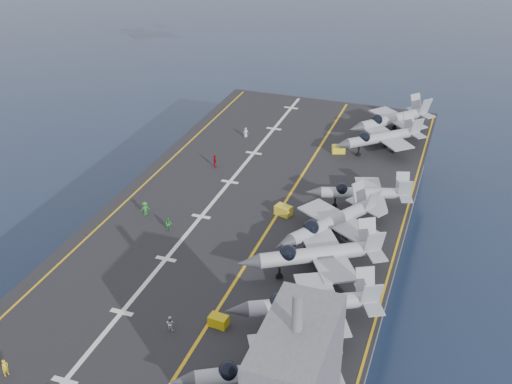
% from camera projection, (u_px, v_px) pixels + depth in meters
% --- Properties ---
extents(ground, '(500.00, 500.00, 0.00)m').
position_uv_depth(ground, '(246.00, 292.00, 84.76)').
color(ground, '#142135').
rests_on(ground, ground).
extents(hull, '(36.00, 90.00, 10.00)m').
position_uv_depth(hull, '(246.00, 261.00, 82.35)').
color(hull, '#56595E').
rests_on(hull, ground).
extents(flight_deck, '(38.00, 92.00, 0.40)m').
position_uv_depth(flight_deck, '(245.00, 226.00, 79.84)').
color(flight_deck, black).
rests_on(flight_deck, hull).
extents(foul_line, '(0.35, 90.00, 0.02)m').
position_uv_depth(foul_line, '(268.00, 229.00, 78.86)').
color(foul_line, gold).
rests_on(foul_line, flight_deck).
extents(landing_centerline, '(0.50, 90.00, 0.02)m').
position_uv_depth(landing_centerline, '(201.00, 216.00, 81.48)').
color(landing_centerline, silver).
rests_on(landing_centerline, flight_deck).
extents(deck_edge_port, '(0.25, 90.00, 0.02)m').
position_uv_depth(deck_edge_port, '(125.00, 202.00, 84.68)').
color(deck_edge_port, gold).
rests_on(deck_edge_port, flight_deck).
extents(deck_edge_stbd, '(0.25, 90.00, 0.02)m').
position_uv_depth(deck_edge_stbd, '(395.00, 253.00, 74.36)').
color(deck_edge_stbd, gold).
rests_on(deck_edge_stbd, flight_deck).
extents(island_superstructure, '(5.00, 10.00, 15.00)m').
position_uv_depth(island_superstructure, '(295.00, 377.00, 46.97)').
color(island_superstructure, '#56595E').
rests_on(island_superstructure, flight_deck).
extents(fighter_jet_1, '(17.38, 15.44, 5.04)m').
position_uv_depth(fighter_jet_1, '(266.00, 370.00, 54.43)').
color(fighter_jet_1, '#8D959B').
rests_on(fighter_jet_1, flight_deck).
extents(fighter_jet_2, '(18.10, 15.90, 5.26)m').
position_uv_depth(fighter_jet_2, '(313.00, 302.00, 62.21)').
color(fighter_jet_2, '#9099A0').
rests_on(fighter_jet_2, flight_deck).
extents(fighter_jet_3, '(19.14, 17.33, 5.54)m').
position_uv_depth(fighter_jet_3, '(319.00, 253.00, 69.45)').
color(fighter_jet_3, gray).
rests_on(fighter_jet_3, flight_deck).
extents(fighter_jet_4, '(17.00, 18.68, 5.40)m').
position_uv_depth(fighter_jet_4, '(333.00, 221.00, 75.43)').
color(fighter_jet_4, gray).
rests_on(fighter_jet_4, flight_deck).
extents(fighter_jet_5, '(15.54, 12.59, 4.68)m').
position_uv_depth(fighter_jet_5, '(365.00, 192.00, 82.35)').
color(fighter_jet_5, '#959DA5').
rests_on(fighter_jet_5, flight_deck).
extents(fighter_jet_7, '(17.36, 16.99, 5.07)m').
position_uv_depth(fighter_jet_7, '(383.00, 136.00, 97.30)').
color(fighter_jet_7, '#98A1A9').
rests_on(fighter_jet_7, flight_deck).
extents(fighter_jet_8, '(17.94, 18.46, 5.38)m').
position_uv_depth(fighter_jet_8, '(393.00, 118.00, 103.27)').
color(fighter_jet_8, gray).
rests_on(fighter_jet_8, flight_deck).
extents(tow_cart_a, '(1.95, 1.36, 1.11)m').
position_uv_depth(tow_cart_a, '(218.00, 321.00, 62.99)').
color(tow_cart_a, '#BFA30B').
rests_on(tow_cart_a, flight_deck).
extents(tow_cart_b, '(2.36, 1.87, 1.23)m').
position_uv_depth(tow_cart_b, '(283.00, 210.00, 81.68)').
color(tow_cart_b, gold).
rests_on(tow_cart_b, flight_deck).
extents(tow_cart_c, '(2.25, 1.85, 1.16)m').
position_uv_depth(tow_cart_c, '(338.00, 149.00, 97.93)').
color(tow_cart_c, yellow).
rests_on(tow_cart_c, flight_deck).
extents(crew_1, '(1.01, 1.21, 1.73)m').
position_uv_depth(crew_1, '(5.00, 368.00, 56.96)').
color(crew_1, yellow).
rests_on(crew_1, flight_deck).
extents(crew_2, '(1.20, 0.99, 1.72)m').
position_uv_depth(crew_2, '(169.00, 224.00, 78.23)').
color(crew_2, '#268C33').
rests_on(crew_2, flight_deck).
extents(crew_3, '(1.31, 1.31, 1.85)m').
position_uv_depth(crew_3, '(145.00, 208.00, 81.46)').
color(crew_3, '#208827').
rests_on(crew_3, flight_deck).
extents(crew_4, '(1.30, 1.41, 1.95)m').
position_uv_depth(crew_4, '(215.00, 161.00, 93.41)').
color(crew_4, '#A00B13').
rests_on(crew_4, flight_deck).
extents(crew_5, '(1.15, 1.11, 1.61)m').
position_uv_depth(crew_5, '(246.00, 132.00, 102.99)').
color(crew_5, silver).
rests_on(crew_5, flight_deck).
extents(crew_7, '(1.05, 0.75, 1.64)m').
position_uv_depth(crew_7, '(170.00, 323.00, 62.27)').
color(crew_7, silver).
rests_on(crew_7, flight_deck).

